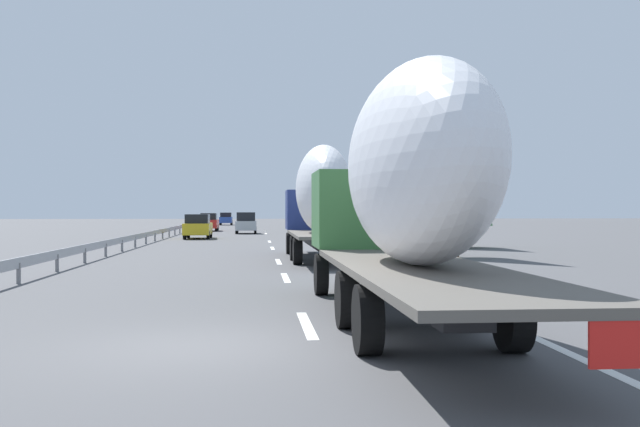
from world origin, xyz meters
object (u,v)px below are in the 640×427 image
Objects in this scene: truck_trailing at (404,186)px; car_yellow_coupe at (198,226)px; truck_lead at (320,198)px; car_red_compact at (209,222)px; car_blue_sedan at (226,219)px; car_silver_hatch at (246,223)px; road_sign at (332,210)px.

car_yellow_coupe is (41.51, 7.04, -1.65)m from truck_trailing.
truck_lead is 44.69m from car_red_compact.
car_red_compact is 1.04× the size of car_blue_sedan.
car_red_compact is 1.17× the size of car_silver_hatch.
car_blue_sedan is at bearing -0.94° from car_red_compact.
car_yellow_coupe is 12.08m from car_silver_hatch.
truck_lead is at bearing 172.83° from road_sign.
truck_trailing is 42.06m from road_sign.
car_silver_hatch reaches higher than car_red_compact.
car_silver_hatch reaches higher than car_yellow_coupe.
road_sign is (0.42, -10.14, 1.20)m from car_yellow_coupe.
car_blue_sedan is at bearing 4.35° from truck_trailing.
car_silver_hatch is (11.58, -3.44, 0.04)m from car_yellow_coupe.
car_yellow_coupe is at bearing 179.92° from car_blue_sedan.
car_silver_hatch is (53.09, 3.60, -1.61)m from truck_trailing.
truck_lead is 25.27m from car_yellow_coupe.
truck_trailing is 3.03× the size of car_red_compact.
car_silver_hatch is at bearing -16.56° from car_yellow_coupe.
road_sign is (-49.70, -10.07, 1.21)m from car_blue_sedan.
car_yellow_coupe is 10.22m from road_sign.
car_red_compact reaches higher than car_yellow_coupe.
car_blue_sedan is (50.12, -0.07, -0.01)m from car_yellow_coupe.
car_blue_sedan is (91.64, 6.97, -1.66)m from truck_trailing.
road_sign is (-11.15, -6.70, 1.16)m from car_silver_hatch.
truck_lead is 0.88× the size of truck_trailing.
car_yellow_coupe is at bearing -178.77° from car_red_compact.
car_blue_sedan is (74.34, 6.97, -1.73)m from truck_lead.
car_blue_sedan is at bearing 5.00° from car_silver_hatch.
car_silver_hatch reaches higher than car_blue_sedan.
car_red_compact is 22.11m from road_sign.
car_yellow_coupe is 1.18× the size of car_silver_hatch.
truck_trailing is at bearing 180.00° from truck_lead.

